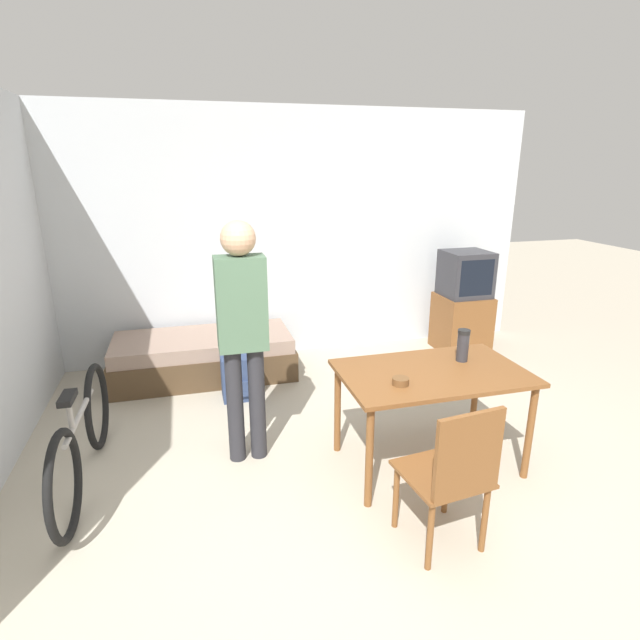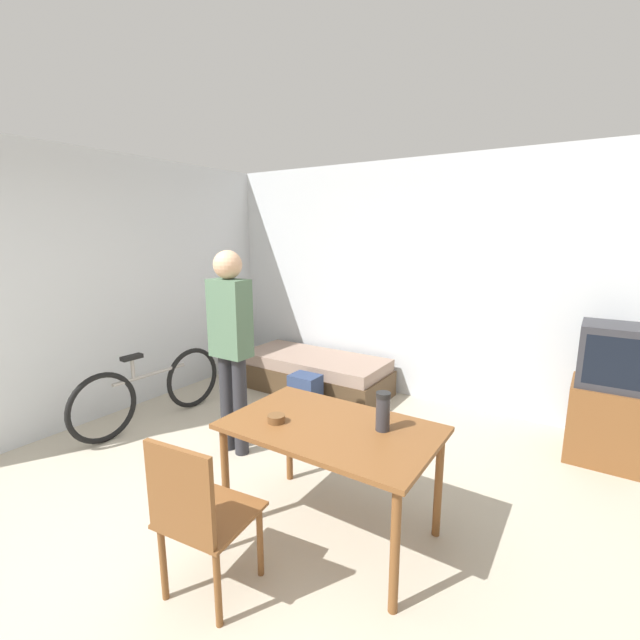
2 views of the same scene
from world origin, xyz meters
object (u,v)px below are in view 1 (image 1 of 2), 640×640
object	(u,v)px
tv	(463,304)
backpack	(239,377)
person_standing	(242,326)
wooden_chair	(453,472)
bicycle	(83,439)
dining_table	(432,382)
daybed	(204,356)
mate_bowl	(401,381)
thermos_flask	(463,344)

from	to	relation	value
tv	backpack	size ratio (longest dim) A/B	2.79
person_standing	backpack	distance (m)	1.31
wooden_chair	backpack	bearing A→B (deg)	112.28
bicycle	person_standing	xyz separation A→B (m)	(1.11, 0.03, 0.70)
tv	wooden_chair	bearing A→B (deg)	-121.28
tv	wooden_chair	world-z (taller)	tv
tv	person_standing	world-z (taller)	person_standing
dining_table	daybed	bearing A→B (deg)	126.32
mate_bowl	bicycle	bearing A→B (deg)	165.22
daybed	person_standing	size ratio (longest dim) A/B	1.03
tv	bicycle	xyz separation A→B (m)	(-3.83, -1.65, -0.21)
thermos_flask	backpack	distance (m)	2.11
dining_table	thermos_flask	world-z (taller)	thermos_flask
daybed	wooden_chair	distance (m)	3.12
bicycle	tv	bearing A→B (deg)	23.37
tv	dining_table	size ratio (longest dim) A/B	0.91
bicycle	person_standing	size ratio (longest dim) A/B	0.95
wooden_chair	backpack	distance (m)	2.46
daybed	bicycle	size ratio (longest dim) A/B	1.08
tv	daybed	bearing A→B (deg)	-179.87
mate_bowl	backpack	world-z (taller)	mate_bowl
wooden_chair	dining_table	bearing A→B (deg)	70.88
daybed	backpack	bearing A→B (deg)	-64.36
wooden_chair	tv	bearing A→B (deg)	58.72
daybed	thermos_flask	distance (m)	2.71
bicycle	backpack	bearing A→B (deg)	42.06
wooden_chair	person_standing	world-z (taller)	person_standing
wooden_chair	mate_bowl	world-z (taller)	wooden_chair
tv	thermos_flask	bearing A→B (deg)	-121.12
tv	dining_table	xyz separation A→B (m)	(-1.46, -2.05, 0.10)
tv	person_standing	bearing A→B (deg)	-149.16
backpack	daybed	bearing A→B (deg)	115.64
daybed	backpack	xyz separation A→B (m)	(0.29, -0.60, -0.01)
tv	wooden_chair	xyz separation A→B (m)	(-1.74, -2.87, -0.04)
dining_table	mate_bowl	bearing A→B (deg)	-154.44
bicycle	backpack	distance (m)	1.56
thermos_flask	person_standing	bearing A→B (deg)	168.72
daybed	mate_bowl	bearing A→B (deg)	-61.48
mate_bowl	daybed	bearing A→B (deg)	118.52
person_standing	thermos_flask	distance (m)	1.59
bicycle	backpack	world-z (taller)	bicycle
tv	backpack	world-z (taller)	tv
thermos_flask	mate_bowl	xyz separation A→B (m)	(-0.60, -0.27, -0.11)
bicycle	thermos_flask	xyz separation A→B (m)	(2.66, -0.28, 0.53)
thermos_flask	mate_bowl	world-z (taller)	thermos_flask
daybed	backpack	distance (m)	0.67
bicycle	backpack	xyz separation A→B (m)	(1.16, 1.04, -0.13)
backpack	thermos_flask	bearing A→B (deg)	-41.31
daybed	thermos_flask	bearing A→B (deg)	-47.02
bicycle	person_standing	distance (m)	1.31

